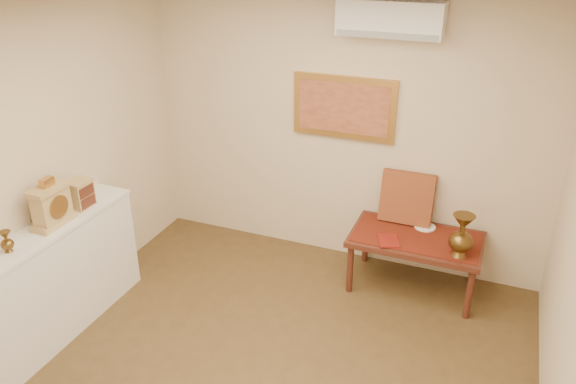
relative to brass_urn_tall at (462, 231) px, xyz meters
The scene contains 15 objects.
ceiling 2.83m from the brass_urn_tall, 126.47° to the right, with size 4.50×4.50×0.00m, color silver.
wall_back 1.48m from the brass_urn_tall, 155.79° to the left, with size 4.00×0.02×2.70m, color beige.
wall_left 3.70m from the brass_urn_tall, 152.53° to the right, with size 0.02×4.50×2.70m, color beige.
brass_urn_small 3.62m from the brass_urn_tall, 148.10° to the right, with size 0.10×0.10×0.22m, color brown, non-canonical shape.
table_cloth 0.50m from the brass_urn_tall, 154.34° to the left, with size 1.14×0.59×0.01m, color #611D10.
brass_urn_tall is the anchor object (origin of this frame).
plate 0.58m from the brass_urn_tall, 132.23° to the left, with size 0.20×0.20×0.01m, color white.
menu 0.66m from the brass_urn_tall, behind, with size 0.18×0.25×0.01m, color maroon.
cushion 0.72m from the brass_urn_tall, 141.14° to the left, with size 0.50×0.10×0.50m, color maroon.
display_ledge 3.52m from the brass_urn_tall, 151.21° to the right, with size 0.37×2.02×0.98m.
mantel_clock 3.39m from the brass_urn_tall, 154.51° to the right, with size 0.17×0.36×0.41m.
wooden_chest 3.27m from the brass_urn_tall, 159.95° to the right, with size 0.16×0.21×0.24m.
low_table 0.54m from the brass_urn_tall, 154.34° to the left, with size 1.20×0.70×0.55m.
painting 1.58m from the brass_urn_tall, 156.83° to the left, with size 1.00×0.06×0.60m.
ac_unit 1.91m from the brass_urn_tall, 153.13° to the left, with size 0.90×0.25×0.30m.
Camera 1 is at (1.42, -2.74, 3.16)m, focal length 35.00 mm.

